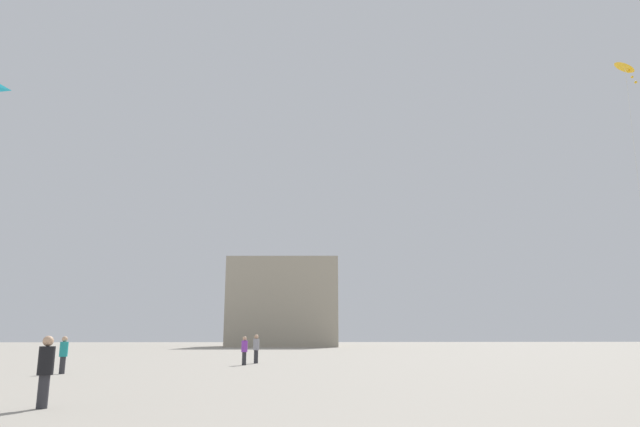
{
  "coord_description": "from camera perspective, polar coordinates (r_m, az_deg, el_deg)",
  "views": [
    {
      "loc": [
        -1.46,
        -6.79,
        1.82
      ],
      "look_at": [
        0.0,
        15.15,
        6.58
      ],
      "focal_mm": 31.6,
      "sensor_mm": 36.0,
      "label": 1
    }
  ],
  "objects": [
    {
      "name": "person_in_black",
      "position": [
        16.55,
        -26.04,
        -13.9
      ],
      "size": [
        0.39,
        0.39,
        1.8
      ],
      "rotation": [
        0.0,
        0.0,
        4.36
      ],
      "color": "#2D2D33",
      "rests_on": "ground_plane"
    },
    {
      "name": "person_in_teal",
      "position": [
        30.62,
        -24.54,
        -12.74
      ],
      "size": [
        0.39,
        0.39,
        1.77
      ],
      "rotation": [
        0.0,
        0.0,
        0.86
      ],
      "color": "#2D2D33",
      "rests_on": "ground_plane"
    },
    {
      "name": "person_in_purple",
      "position": [
        36.32,
        -7.67,
        -13.48
      ],
      "size": [
        0.38,
        0.38,
        1.75
      ],
      "rotation": [
        0.0,
        0.0,
        3.24
      ],
      "color": "#2D2D33",
      "rests_on": "ground_plane"
    },
    {
      "name": "person_in_grey",
      "position": [
        38.58,
        -6.48,
        -13.33
      ],
      "size": [
        0.41,
        0.41,
        1.86
      ],
      "rotation": [
        0.0,
        0.0,
        2.71
      ],
      "color": "#2D2D33",
      "rests_on": "ground_plane"
    },
    {
      "name": "building_left_hall",
      "position": [
        96.52,
        -3.58,
        -9.1
      ],
      "size": [
        18.77,
        17.39,
        14.08
      ],
      "color": "#A39984",
      "rests_on": "ground_plane"
    },
    {
      "name": "kite_amber_diamond",
      "position": [
        25.82,
        28.56,
        12.47
      ],
      "size": [
        1.03,
        1.05,
        11.15
      ],
      "color": "yellow"
    }
  ]
}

